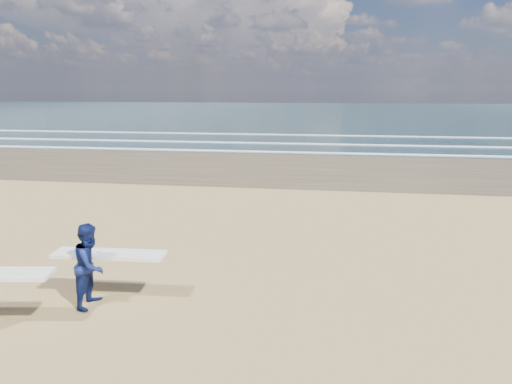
# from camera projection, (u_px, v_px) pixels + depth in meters

# --- Properties ---
(ocean) EXTENTS (220.00, 100.00, 0.02)m
(ocean) POSITION_uv_depth(u_px,v_px,m) (420.00, 114.00, 74.18)
(ocean) COLOR #183135
(ocean) RESTS_ON ground
(surfer_far) EXTENTS (2.23, 1.08, 1.62)m
(surfer_far) POSITION_uv_depth(u_px,v_px,m) (93.00, 264.00, 8.67)
(surfer_far) COLOR #0D184A
(surfer_far) RESTS_ON ground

